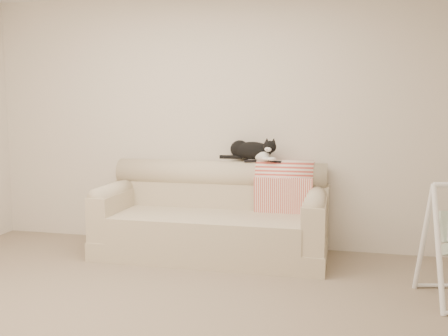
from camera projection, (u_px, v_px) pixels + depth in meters
name	position (u px, v px, depth m)	size (l,w,h in m)	color
ground_plane	(148.00, 320.00, 3.38)	(5.00, 5.00, 0.00)	#7A6653
room_shell	(144.00, 92.00, 3.20)	(5.04, 4.04, 2.60)	beige
sofa	(213.00, 219.00, 4.89)	(2.20, 0.93, 0.90)	#BCA88B
remote_a	(253.00, 161.00, 4.98)	(0.19, 0.09, 0.03)	black
remote_b	(273.00, 162.00, 4.90)	(0.18, 0.08, 0.02)	black
tuxedo_cat	(252.00, 150.00, 4.99)	(0.60, 0.35, 0.24)	black
throw_blanket	(285.00, 180.00, 4.91)	(0.56, 0.38, 0.58)	#C73A2E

